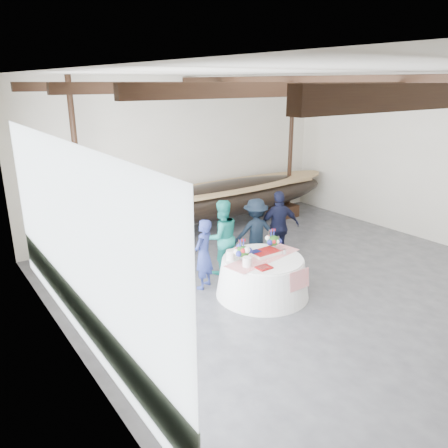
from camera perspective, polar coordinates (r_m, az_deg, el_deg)
floor at (r=9.56m, az=14.25°, el=-9.52°), size 10.00×12.00×0.01m
wall_back at (r=13.29m, az=-5.17°, el=8.98°), size 10.00×0.02×4.50m
wall_left at (r=5.94m, az=-17.06°, el=-3.41°), size 0.02×12.00×4.50m
ceiling at (r=8.52m, az=16.69°, el=18.44°), size 10.00×12.00×0.01m
pavilion_structure at (r=9.08m, az=11.99°, el=15.58°), size 9.80×11.76×4.50m
open_bay at (r=7.00m, az=-19.07°, el=-4.04°), size 0.03×7.00×3.20m
longboat_display at (r=13.29m, az=0.26°, el=3.33°), size 7.94×1.59×1.49m
banquet_table at (r=9.34m, az=5.06°, el=-6.81°), size 1.97×1.97×0.84m
tabletop_items at (r=9.19m, az=4.41°, el=-3.33°), size 1.89×0.96×0.40m
guest_woman_blue at (r=9.49m, az=-2.70°, el=-3.95°), size 0.68×0.60×1.57m
guest_woman_teal at (r=10.17m, az=-0.32°, el=-1.72°), size 0.97×0.81×1.78m
guest_man_left at (r=10.69m, az=4.14°, el=-1.07°), size 1.24×0.97×1.68m
guest_man_right at (r=10.94m, az=7.18°, el=-0.35°), size 1.15×0.79×1.81m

